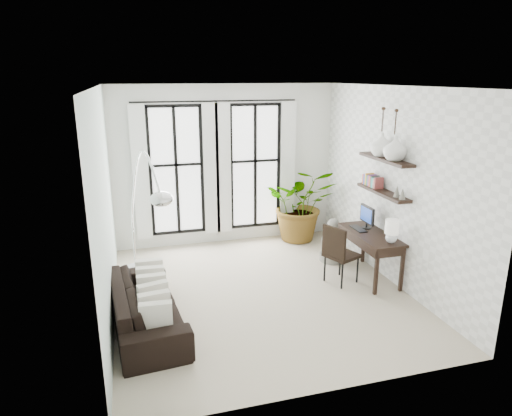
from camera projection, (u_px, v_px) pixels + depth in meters
name	position (u px, v px, depth m)	size (l,w,h in m)	color
floor	(260.00, 292.00, 7.32)	(5.00, 5.00, 0.00)	#BBAD95
ceiling	(261.00, 86.00, 6.43)	(5.00, 5.00, 0.00)	white
wall_left	(104.00, 207.00, 6.29)	(5.00, 5.00, 0.00)	silver
wall_right	(392.00, 187.00, 7.46)	(5.00, 5.00, 0.00)	white
wall_back	(226.00, 166.00, 9.18)	(4.50, 4.50, 0.00)	white
windows	(217.00, 169.00, 9.08)	(3.26, 0.13, 2.65)	white
wall_shelves	(383.00, 178.00, 7.47)	(0.25, 1.30, 0.60)	black
sofa	(146.00, 305.00, 6.24)	(2.18, 0.85, 0.64)	black
throw_pillows	(153.00, 293.00, 6.22)	(0.40, 1.52, 0.40)	beige
plant	(301.00, 204.00, 9.48)	(1.41, 1.22, 1.56)	#2D7228
desk	(372.00, 238.00, 7.62)	(0.57, 1.35, 1.19)	black
desk_chair	(338.00, 251.00, 7.49)	(0.63, 0.63, 1.01)	black
arc_lamp	(143.00, 183.00, 6.76)	(0.73, 2.22, 2.33)	silver
buddha	(332.00, 243.00, 8.49)	(0.46, 0.46, 0.82)	gray
vase_a	(395.00, 148.00, 7.05)	(0.37, 0.37, 0.38)	white
vase_b	(382.00, 145.00, 7.42)	(0.37, 0.37, 0.38)	white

